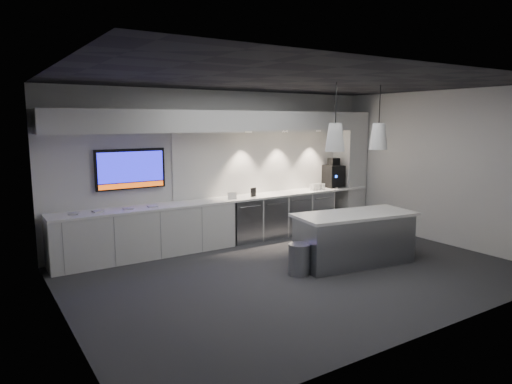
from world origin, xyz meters
TOP-DOWN VIEW (x-y plane):
  - floor at (0.00, 0.00)m, footprint 7.00×7.00m
  - ceiling at (0.00, 0.00)m, footprint 7.00×7.00m
  - wall_back at (0.00, 2.50)m, footprint 7.00×0.00m
  - wall_front at (0.00, -2.50)m, footprint 7.00×0.00m
  - wall_left at (-3.50, 0.00)m, footprint 0.00×7.00m
  - wall_right at (3.50, 0.00)m, footprint 0.00×7.00m
  - back_counter at (0.00, 2.17)m, footprint 6.80×0.65m
  - left_base_cabinets at (-1.75, 2.17)m, footprint 3.30×0.63m
  - fridge_unit_a at (0.25, 2.17)m, footprint 0.60×0.61m
  - fridge_unit_b at (0.88, 2.17)m, footprint 0.60×0.61m
  - fridge_unit_c at (1.51, 2.17)m, footprint 0.60×0.61m
  - fridge_unit_d at (2.14, 2.17)m, footprint 0.60×0.61m
  - backsplash at (1.20, 2.48)m, footprint 4.60×0.03m
  - soffit at (0.00, 2.20)m, footprint 6.90×0.60m
  - column at (3.20, 2.20)m, footprint 0.55×0.55m
  - wall_tv at (-1.90, 2.45)m, footprint 1.25×0.07m
  - island at (1.07, -0.14)m, footprint 2.17×1.17m
  - bin at (-0.05, -0.08)m, footprint 0.35×0.35m
  - coffee_machine at (2.71, 2.20)m, footprint 0.42×0.57m
  - sign_black at (0.46, 2.08)m, footprint 0.14×0.05m
  - sign_white at (-0.05, 2.05)m, footprint 0.18×0.06m
  - cup_cluster at (2.13, 2.08)m, footprint 0.34×0.16m
  - tray_a at (-2.96, 2.17)m, footprint 0.20×0.20m
  - tray_b at (-2.57, 2.17)m, footprint 0.18×0.18m
  - tray_c at (-2.07, 2.13)m, footprint 0.18×0.18m
  - tray_d at (-1.65, 2.10)m, footprint 0.17×0.17m
  - pendant_left at (0.58, -0.14)m, footprint 0.31×0.31m
  - pendant_right at (1.56, -0.14)m, footprint 0.31×0.31m

SIDE VIEW (x-z plane):
  - floor at x=0.00m, z-range 0.00..0.00m
  - bin at x=-0.05m, z-range 0.00..0.49m
  - fridge_unit_a at x=0.25m, z-range 0.00..0.85m
  - fridge_unit_b at x=0.88m, z-range 0.00..0.85m
  - fridge_unit_c at x=1.51m, z-range 0.00..0.85m
  - fridge_unit_d at x=2.14m, z-range 0.00..0.85m
  - left_base_cabinets at x=-1.75m, z-range 0.00..0.86m
  - island at x=1.07m, z-range 0.00..0.88m
  - back_counter at x=0.00m, z-range 0.86..0.90m
  - tray_a at x=-2.96m, z-range 0.90..0.92m
  - tray_b at x=-2.57m, z-range 0.90..0.92m
  - tray_c at x=-2.07m, z-range 0.90..0.92m
  - tray_d at x=-1.65m, z-range 0.90..0.92m
  - cup_cluster at x=2.13m, z-range 0.90..1.04m
  - sign_white at x=-0.05m, z-range 0.90..1.04m
  - sign_black at x=0.46m, z-range 0.90..1.08m
  - coffee_machine at x=2.71m, z-range 0.84..1.51m
  - column at x=3.20m, z-range 0.00..2.60m
  - wall_back at x=0.00m, z-range -2.00..5.00m
  - wall_front at x=0.00m, z-range -2.00..5.00m
  - wall_left at x=-3.50m, z-range -2.00..5.00m
  - wall_right at x=3.50m, z-range -2.00..5.00m
  - backsplash at x=1.20m, z-range 0.90..2.20m
  - wall_tv at x=-1.90m, z-range 1.20..1.92m
  - pendant_left at x=0.58m, z-range 1.58..2.73m
  - pendant_right at x=1.56m, z-range 1.58..2.73m
  - soffit at x=0.00m, z-range 2.20..2.60m
  - ceiling at x=0.00m, z-range 3.00..3.00m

